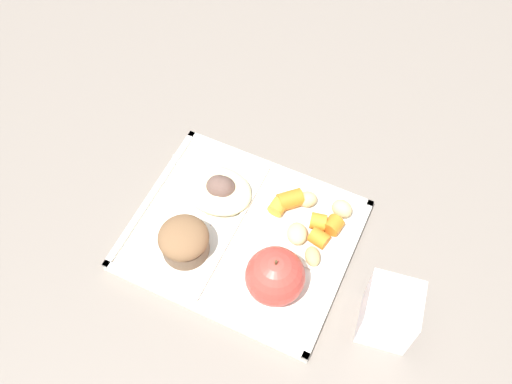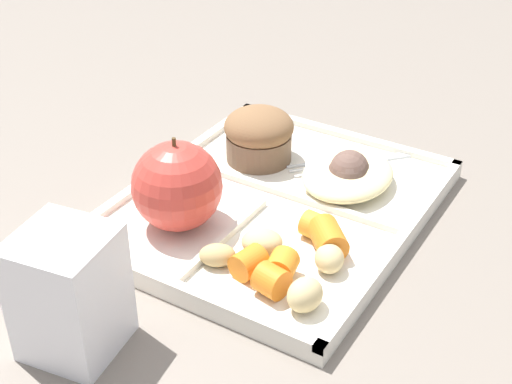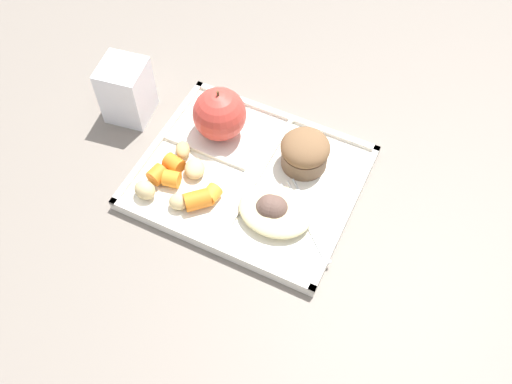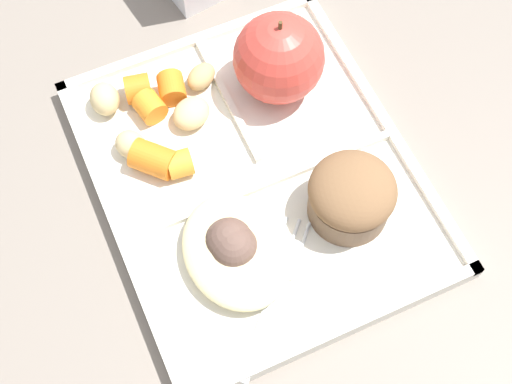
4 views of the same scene
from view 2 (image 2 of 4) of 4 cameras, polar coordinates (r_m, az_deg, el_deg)
The scene contains 19 objects.
ground at distance 0.71m, azimuth 1.51°, elevation -1.63°, with size 6.00×6.00×0.00m, color slate.
lunch_tray at distance 0.71m, azimuth 1.51°, elevation -1.18°, with size 0.32×0.27×0.02m.
green_apple at distance 0.65m, azimuth -6.20°, elevation 0.46°, with size 0.08×0.08×0.09m.
bran_muffin at distance 0.76m, azimuth 0.23°, elevation 4.49°, with size 0.07×0.07×0.06m.
carrot_slice_edge at distance 0.64m, azimuth 5.66°, elevation -3.61°, with size 0.03×0.03×0.04m, color orange.
carrot_slice_center at distance 0.60m, azimuth 2.04°, elevation -5.75°, with size 0.02×0.02×0.02m, color orange.
carrot_slice_back at distance 0.61m, azimuth -0.57°, elevation -5.55°, with size 0.02×0.02×0.03m, color orange.
carrot_slice_small at distance 0.59m, azimuth 1.22°, elevation -6.95°, with size 0.03×0.03×0.02m, color orange.
carrot_slice_near_corner at distance 0.65m, azimuth 4.64°, elevation -2.65°, with size 0.02×0.02×0.02m, color orange.
potato_chunk_golden at distance 0.63m, azimuth 0.47°, elevation -3.93°, with size 0.04×0.03×0.02m, color tan.
potato_chunk_browned at distance 0.62m, azimuth -3.04°, elevation -4.95°, with size 0.03×0.02×0.02m, color tan.
potato_chunk_corner at distance 0.62m, azimuth 5.75°, elevation -5.21°, with size 0.03×0.02×0.02m, color tan.
potato_chunk_large at distance 0.57m, azimuth 3.85°, elevation -8.02°, with size 0.03×0.03×0.03m, color tan.
egg_noodle_pile at distance 0.73m, azimuth 7.19°, elevation 1.37°, with size 0.11×0.09×0.03m, color beige.
meatball_center at distance 0.72m, azimuth 7.17°, elevation 1.49°, with size 0.04×0.04×0.04m, color brown.
meatball_back at distance 0.72m, azimuth 7.18°, elevation 1.39°, with size 0.04×0.04×0.04m, color brown.
meatball_front at distance 0.72m, azimuth 7.31°, elevation 1.76°, with size 0.04×0.04×0.04m, color brown.
plastic_fork at distance 0.77m, azimuth 6.95°, elevation 2.21°, with size 0.12×0.11×0.00m.
milk_carton at distance 0.56m, azimuth -14.39°, elevation -7.67°, with size 0.07×0.07×0.10m, color white.
Camera 2 is at (-0.51, -0.29, 0.40)m, focal length 51.17 mm.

